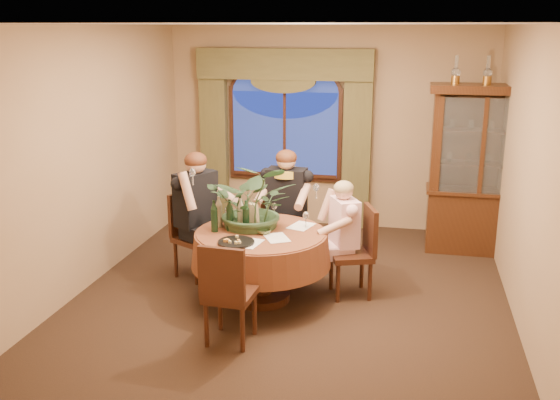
% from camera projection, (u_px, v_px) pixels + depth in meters
% --- Properties ---
extents(floor, '(5.00, 5.00, 0.00)m').
position_uv_depth(floor, '(293.00, 292.00, 6.75)').
color(floor, black).
rests_on(floor, ground).
extents(wall_back, '(4.50, 0.00, 4.50)m').
position_uv_depth(wall_back, '(328.00, 128.00, 8.73)').
color(wall_back, '#9F7D56').
rests_on(wall_back, ground).
extents(wall_right, '(0.00, 5.00, 5.00)m').
position_uv_depth(wall_right, '(526.00, 177.00, 5.92)').
color(wall_right, '#9F7D56').
rests_on(wall_right, ground).
extents(ceiling, '(5.00, 5.00, 0.00)m').
position_uv_depth(ceiling, '(295.00, 24.00, 6.00)').
color(ceiling, white).
rests_on(ceiling, wall_back).
extents(window, '(1.62, 0.10, 1.32)m').
position_uv_depth(window, '(285.00, 135.00, 8.81)').
color(window, navy).
rests_on(window, wall_back).
extents(arched_transom, '(1.60, 0.06, 0.44)m').
position_uv_depth(arched_transom, '(285.00, 79.00, 8.60)').
color(arched_transom, navy).
rests_on(arched_transom, wall_back).
extents(drapery_left, '(0.38, 0.14, 2.32)m').
position_uv_depth(drapery_left, '(214.00, 141.00, 9.01)').
color(drapery_left, '#4E4A27').
rests_on(drapery_left, floor).
extents(drapery_right, '(0.38, 0.14, 2.32)m').
position_uv_depth(drapery_right, '(357.00, 146.00, 8.59)').
color(drapery_right, '#4E4A27').
rests_on(drapery_right, floor).
extents(swag_valance, '(2.45, 0.16, 0.42)m').
position_uv_depth(swag_valance, '(284.00, 64.00, 8.47)').
color(swag_valance, '#4E4A27').
rests_on(swag_valance, wall_back).
extents(dining_table, '(1.85, 1.85, 0.75)m').
position_uv_depth(dining_table, '(261.00, 266.00, 6.48)').
color(dining_table, maroon).
rests_on(dining_table, floor).
extents(china_cabinet, '(1.31, 0.52, 2.11)m').
position_uv_depth(china_cabinet, '(479.00, 171.00, 7.71)').
color(china_cabinet, '#32190D').
rests_on(china_cabinet, floor).
extents(oil_lamp_left, '(0.11, 0.11, 0.34)m').
position_uv_depth(oil_lamp_left, '(456.00, 70.00, 7.46)').
color(oil_lamp_left, '#A5722D').
rests_on(oil_lamp_left, china_cabinet).
extents(oil_lamp_center, '(0.11, 0.11, 0.34)m').
position_uv_depth(oil_lamp_center, '(488.00, 70.00, 7.38)').
color(oil_lamp_center, '#A5722D').
rests_on(oil_lamp_center, china_cabinet).
extents(oil_lamp_right, '(0.11, 0.11, 0.34)m').
position_uv_depth(oil_lamp_right, '(520.00, 71.00, 7.31)').
color(oil_lamp_right, '#A5722D').
rests_on(oil_lamp_right, china_cabinet).
extents(chair_right, '(0.53, 0.53, 0.96)m').
position_uv_depth(chair_right, '(351.00, 253.00, 6.56)').
color(chair_right, black).
rests_on(chair_right, floor).
extents(chair_back_right, '(0.44, 0.44, 0.96)m').
position_uv_depth(chair_back_right, '(275.00, 228.00, 7.35)').
color(chair_back_right, black).
rests_on(chair_back_right, floor).
extents(chair_back, '(0.57, 0.57, 0.96)m').
position_uv_depth(chair_back, '(196.00, 237.00, 7.06)').
color(chair_back, black).
rests_on(chair_back, floor).
extents(chair_front_left, '(0.45, 0.45, 0.96)m').
position_uv_depth(chair_front_left, '(230.00, 292.00, 5.59)').
color(chair_front_left, black).
rests_on(chair_front_left, floor).
extents(person_pink, '(0.56, 0.58, 1.23)m').
position_uv_depth(person_pink, '(344.00, 237.00, 6.64)').
color(person_pink, beige).
rests_on(person_pink, floor).
extents(person_back, '(0.67, 0.69, 1.46)m').
position_uv_depth(person_back, '(196.00, 215.00, 6.99)').
color(person_back, black).
rests_on(person_back, floor).
extents(person_scarf, '(0.54, 0.50, 1.43)m').
position_uv_depth(person_scarf, '(287.00, 209.00, 7.31)').
color(person_scarf, black).
rests_on(person_scarf, floor).
extents(stoneware_vase, '(0.13, 0.13, 0.25)m').
position_uv_depth(stoneware_vase, '(254.00, 215.00, 6.52)').
color(stoneware_vase, tan).
rests_on(stoneware_vase, dining_table).
extents(centerpiece_plant, '(0.93, 1.03, 0.80)m').
position_uv_depth(centerpiece_plant, '(255.00, 170.00, 6.39)').
color(centerpiece_plant, '#2F4E2E').
rests_on(centerpiece_plant, dining_table).
extents(olive_bowl, '(0.14, 0.14, 0.05)m').
position_uv_depth(olive_bowl, '(264.00, 232.00, 6.31)').
color(olive_bowl, '#4F5C33').
rests_on(olive_bowl, dining_table).
extents(cheese_platter, '(0.36, 0.36, 0.02)m').
position_uv_depth(cheese_platter, '(236.00, 242.00, 6.03)').
color(cheese_platter, black).
rests_on(cheese_platter, dining_table).
extents(wine_bottle_0, '(0.07, 0.07, 0.33)m').
position_uv_depth(wine_bottle_0, '(219.00, 212.00, 6.49)').
color(wine_bottle_0, tan).
rests_on(wine_bottle_0, dining_table).
extents(wine_bottle_1, '(0.07, 0.07, 0.33)m').
position_uv_depth(wine_bottle_1, '(230.00, 215.00, 6.37)').
color(wine_bottle_1, black).
rests_on(wine_bottle_1, dining_table).
extents(wine_bottle_2, '(0.07, 0.07, 0.33)m').
position_uv_depth(wine_bottle_2, '(241.00, 214.00, 6.41)').
color(wine_bottle_2, tan).
rests_on(wine_bottle_2, dining_table).
extents(wine_bottle_3, '(0.07, 0.07, 0.33)m').
position_uv_depth(wine_bottle_3, '(240.00, 210.00, 6.55)').
color(wine_bottle_3, black).
rests_on(wine_bottle_3, dining_table).
extents(wine_bottle_4, '(0.07, 0.07, 0.33)m').
position_uv_depth(wine_bottle_4, '(246.00, 216.00, 6.34)').
color(wine_bottle_4, black).
rests_on(wine_bottle_4, dining_table).
extents(wine_bottle_5, '(0.07, 0.07, 0.33)m').
position_uv_depth(wine_bottle_5, '(214.00, 216.00, 6.34)').
color(wine_bottle_5, black).
rests_on(wine_bottle_5, dining_table).
extents(tasting_paper_0, '(0.33, 0.36, 0.00)m').
position_uv_depth(tasting_paper_0, '(277.00, 238.00, 6.18)').
color(tasting_paper_0, white).
rests_on(tasting_paper_0, dining_table).
extents(tasting_paper_1, '(0.29, 0.35, 0.00)m').
position_uv_depth(tasting_paper_1, '(301.00, 226.00, 6.55)').
color(tasting_paper_1, white).
rests_on(tasting_paper_1, dining_table).
extents(tasting_paper_2, '(0.26, 0.33, 0.00)m').
position_uv_depth(tasting_paper_2, '(249.00, 243.00, 6.03)').
color(tasting_paper_2, white).
rests_on(tasting_paper_2, dining_table).
extents(wine_glass_person_pink, '(0.07, 0.07, 0.18)m').
position_uv_depth(wine_glass_person_pink, '(306.00, 220.00, 6.47)').
color(wine_glass_person_pink, silver).
rests_on(wine_glass_person_pink, dining_table).
extents(wine_glass_person_back, '(0.07, 0.07, 0.18)m').
position_uv_depth(wine_glass_person_back, '(228.00, 214.00, 6.65)').
color(wine_glass_person_back, silver).
rests_on(wine_glass_person_back, dining_table).
extents(wine_glass_person_scarf, '(0.07, 0.07, 0.18)m').
position_uv_depth(wine_glass_person_scarf, '(274.00, 210.00, 6.80)').
color(wine_glass_person_scarf, silver).
rests_on(wine_glass_person_scarf, dining_table).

